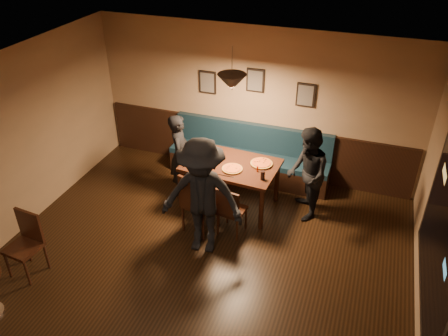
% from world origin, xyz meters
% --- Properties ---
extents(floor, '(7.00, 7.00, 0.00)m').
position_xyz_m(floor, '(0.00, 0.00, 0.00)').
color(floor, black).
rests_on(floor, ground).
extents(ceiling, '(7.00, 7.00, 0.00)m').
position_xyz_m(ceiling, '(0.00, 0.00, 2.80)').
color(ceiling, silver).
rests_on(ceiling, ground).
extents(wall_back, '(6.00, 0.00, 6.00)m').
position_xyz_m(wall_back, '(0.00, 3.50, 1.40)').
color(wall_back, '#8C704F').
rests_on(wall_back, ground).
extents(wall_right, '(0.00, 7.00, 7.00)m').
position_xyz_m(wall_right, '(3.00, 0.00, 1.40)').
color(wall_right, '#8C704F').
rests_on(wall_right, ground).
extents(wainscot, '(5.88, 0.06, 1.00)m').
position_xyz_m(wainscot, '(0.00, 3.47, 0.50)').
color(wainscot, black).
rests_on(wainscot, ground).
extents(booth_bench, '(3.00, 0.60, 1.00)m').
position_xyz_m(booth_bench, '(0.00, 3.20, 0.50)').
color(booth_bench, '#0F232D').
rests_on(booth_bench, ground).
extents(window_frame, '(0.06, 2.56, 1.86)m').
position_xyz_m(window_frame, '(2.96, 0.50, 1.50)').
color(window_frame, black).
rests_on(window_frame, wall_right).
extents(window_glass, '(0.00, 2.40, 2.40)m').
position_xyz_m(window_glass, '(2.93, 0.50, 1.50)').
color(window_glass, black).
rests_on(window_glass, wall_right).
extents(picture_left, '(0.32, 0.04, 0.42)m').
position_xyz_m(picture_left, '(-0.90, 3.47, 1.70)').
color(picture_left, black).
rests_on(picture_left, wall_back).
extents(picture_center, '(0.32, 0.04, 0.42)m').
position_xyz_m(picture_center, '(0.00, 3.47, 1.85)').
color(picture_center, black).
rests_on(picture_center, wall_back).
extents(picture_right, '(0.32, 0.04, 0.42)m').
position_xyz_m(picture_right, '(0.90, 3.47, 1.70)').
color(picture_right, black).
rests_on(picture_right, wall_back).
extents(pendant_lamp, '(0.44, 0.44, 0.25)m').
position_xyz_m(pendant_lamp, '(-0.03, 2.26, 2.25)').
color(pendant_lamp, black).
rests_on(pendant_lamp, ceiling).
extents(dining_table, '(1.60, 1.08, 0.83)m').
position_xyz_m(dining_table, '(-0.03, 2.26, 0.41)').
color(dining_table, '#331C0E').
rests_on(dining_table, floor).
extents(chair_near_left, '(0.58, 0.58, 1.06)m').
position_xyz_m(chair_near_left, '(-0.27, 1.47, 0.53)').
color(chair_near_left, black).
rests_on(chair_near_left, floor).
extents(chair_near_right, '(0.44, 0.44, 0.88)m').
position_xyz_m(chair_near_right, '(0.22, 1.57, 0.44)').
color(chair_near_right, black).
rests_on(chair_near_right, floor).
extents(diner_left, '(0.51, 0.63, 1.51)m').
position_xyz_m(diner_left, '(-1.00, 2.36, 0.75)').
color(diner_left, black).
rests_on(diner_left, floor).
extents(diner_right, '(0.83, 0.93, 1.59)m').
position_xyz_m(diner_right, '(1.21, 2.41, 0.80)').
color(diner_right, black).
rests_on(diner_right, floor).
extents(diner_front, '(1.28, 0.83, 1.87)m').
position_xyz_m(diner_front, '(-0.07, 1.07, 0.93)').
color(diner_front, black).
rests_on(diner_front, floor).
extents(pizza_a, '(0.41, 0.41, 0.04)m').
position_xyz_m(pizza_a, '(-0.39, 2.36, 0.85)').
color(pizza_a, '#C15524').
rests_on(pizza_a, dining_table).
extents(pizza_b, '(0.35, 0.35, 0.04)m').
position_xyz_m(pizza_b, '(0.05, 2.09, 0.85)').
color(pizza_b, '#C86925').
rests_on(pizza_b, dining_table).
extents(pizza_c, '(0.46, 0.46, 0.04)m').
position_xyz_m(pizza_c, '(0.45, 2.41, 0.85)').
color(pizza_c, orange).
rests_on(pizza_c, dining_table).
extents(soda_glass, '(0.08, 0.08, 0.15)m').
position_xyz_m(soda_glass, '(0.59, 1.98, 0.90)').
color(soda_glass, black).
rests_on(soda_glass, dining_table).
extents(tabasco_bottle, '(0.04, 0.04, 0.12)m').
position_xyz_m(tabasco_bottle, '(0.45, 2.17, 0.89)').
color(tabasco_bottle, '#A92805').
rests_on(tabasco_bottle, dining_table).
extents(napkin_a, '(0.17, 0.17, 0.01)m').
position_xyz_m(napkin_a, '(-0.61, 2.53, 0.83)').
color(napkin_a, '#1B6828').
rests_on(napkin_a, dining_table).
extents(napkin_b, '(0.16, 0.16, 0.01)m').
position_xyz_m(napkin_b, '(-0.56, 1.98, 0.83)').
color(napkin_b, '#1E7136').
rests_on(napkin_b, dining_table).
extents(cutlery_set, '(0.17, 0.02, 0.00)m').
position_xyz_m(cutlery_set, '(-0.01, 1.88, 0.83)').
color(cutlery_set, silver).
rests_on(cutlery_set, dining_table).
extents(cafe_chair_far, '(0.47, 0.47, 0.96)m').
position_xyz_m(cafe_chair_far, '(-2.22, -0.26, 0.48)').
color(cafe_chair_far, '#321F0D').
rests_on(cafe_chair_far, floor).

